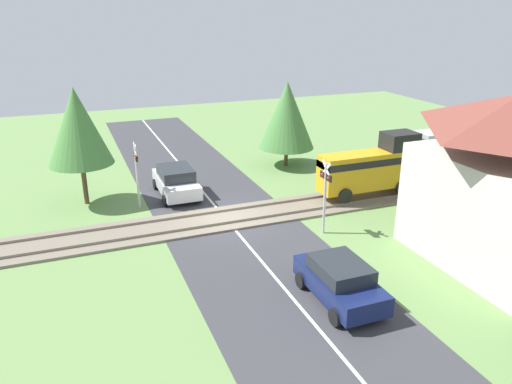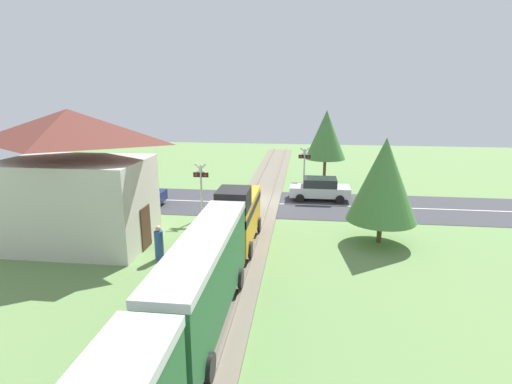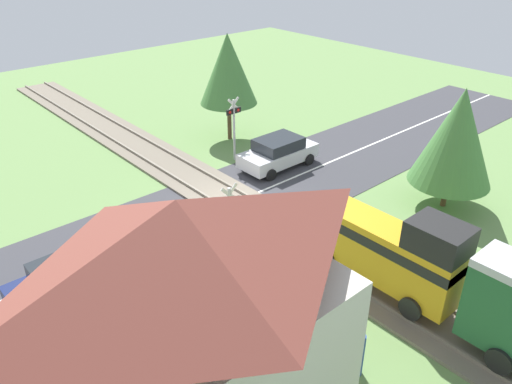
# 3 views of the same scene
# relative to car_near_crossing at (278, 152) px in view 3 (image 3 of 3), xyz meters

# --- Properties ---
(ground_plane) EXTENTS (60.00, 60.00, 0.00)m
(ground_plane) POSITION_rel_car_near_crossing_xyz_m (4.13, 1.44, -0.81)
(ground_plane) COLOR #66894C
(road_surface) EXTENTS (48.00, 6.40, 0.02)m
(road_surface) POSITION_rel_car_near_crossing_xyz_m (4.13, 1.44, -0.80)
(road_surface) COLOR #38383D
(road_surface) RESTS_ON ground_plane
(track_bed) EXTENTS (2.80, 48.00, 0.24)m
(track_bed) POSITION_rel_car_near_crossing_xyz_m (4.13, 1.44, -0.74)
(track_bed) COLOR #756B5B
(track_bed) RESTS_ON ground_plane
(car_near_crossing) EXTENTS (4.14, 1.98, 1.56)m
(car_near_crossing) POSITION_rel_car_near_crossing_xyz_m (0.00, 0.00, 0.00)
(car_near_crossing) COLOR silver
(car_near_crossing) RESTS_ON ground_plane
(car_far_side) EXTENTS (3.77, 1.90, 1.48)m
(car_far_side) POSITION_rel_car_near_crossing_xyz_m (12.21, 2.88, -0.03)
(car_far_side) COLOR #141E4C
(car_far_side) RESTS_ON ground_plane
(crossing_signal_west_approach) EXTENTS (0.90, 0.18, 3.38)m
(crossing_signal_west_approach) POSITION_rel_car_near_crossing_xyz_m (1.11, -2.15, 1.34)
(crossing_signal_west_approach) COLOR #B7B7B7
(crossing_signal_west_approach) RESTS_ON ground_plane
(crossing_signal_east_approach) EXTENTS (0.90, 0.18, 3.38)m
(crossing_signal_east_approach) POSITION_rel_car_near_crossing_xyz_m (7.14, 5.03, 1.34)
(crossing_signal_east_approach) COLOR #B7B7B7
(crossing_signal_east_approach) RESTS_ON ground_plane
(station_building) EXTENTS (7.28, 4.63, 6.69)m
(station_building) POSITION_rel_car_near_crossing_xyz_m (12.09, 9.83, 2.46)
(station_building) COLOR beige
(station_building) RESTS_ON ground_plane
(pedestrian_by_station) EXTENTS (0.40, 0.40, 1.63)m
(pedestrian_by_station) POSITION_rel_car_near_crossing_xyz_m (7.60, 11.08, -0.07)
(pedestrian_by_station) COLOR #2D4C8E
(pedestrian_by_station) RESTS_ON ground_plane
(tree_roadside_hedge) EXTENTS (3.45, 3.45, 5.34)m
(tree_roadside_hedge) POSITION_rel_car_near_crossing_xyz_m (-2.75, 7.73, 2.45)
(tree_roadside_hedge) COLOR brown
(tree_roadside_hedge) RESTS_ON ground_plane
(tree_beyond_track) EXTENTS (3.19, 3.19, 5.97)m
(tree_beyond_track) POSITION_rel_car_near_crossing_xyz_m (-0.52, -4.60, 3.23)
(tree_beyond_track) COLOR brown
(tree_beyond_track) RESTS_ON ground_plane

